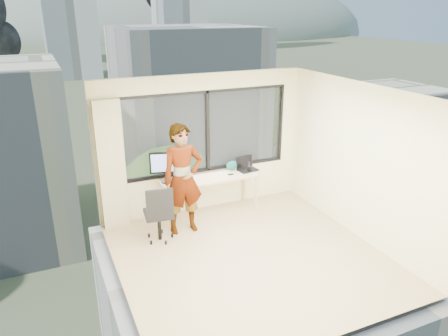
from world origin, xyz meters
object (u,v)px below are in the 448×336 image
person (183,179)px  game_console (183,175)px  monitor (166,167)px  desk (210,195)px  handbag (232,166)px  chair (158,212)px  laptop (248,165)px

person → game_console: (0.21, 0.65, -0.18)m
person → game_console: size_ratio=6.67×
person → monitor: 0.54m
person → desk: bearing=32.2°
monitor → game_console: (0.35, 0.13, -0.25)m
game_console → handbag: 0.99m
monitor → game_console: size_ratio=1.98×
game_console → desk: bearing=-20.9°
game_console → chair: bearing=-126.6°
laptop → desk: bearing=173.4°
chair → laptop: (1.95, 0.58, 0.36)m
chair → game_console: 1.08m
desk → monitor: (-0.80, 0.09, 0.66)m
chair → person: 0.68m
monitor → game_console: 0.45m
desk → handbag: bearing=16.0°
person → monitor: person is taller
chair → laptop: 2.06m
person → laptop: 1.53m
monitor → game_console: bearing=35.6°
handbag → person: bearing=-168.0°
person → laptop: size_ratio=4.96×
chair → handbag: size_ratio=4.31×
chair → laptop: bearing=22.8°
desk → laptop: size_ratio=4.63×
chair → game_console: bearing=54.7°
chair → desk: bearing=32.5°
desk → handbag: 0.72m
desk → chair: (-1.15, -0.56, 0.14)m
desk → game_console: size_ratio=6.22×
game_console → laptop: bearing=-4.4°
chair → person: (0.49, 0.14, 0.45)m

